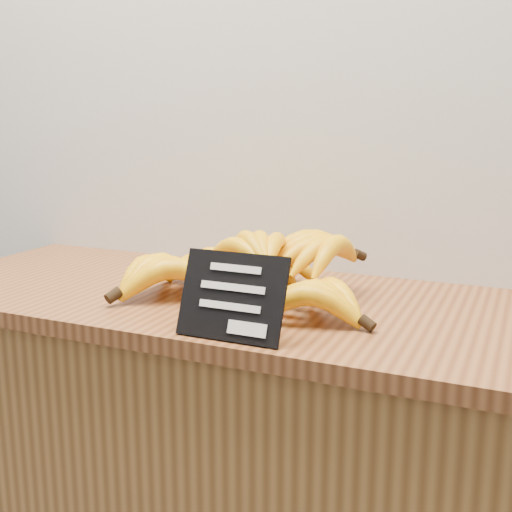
{
  "coord_description": "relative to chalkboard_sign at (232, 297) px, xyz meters",
  "views": [
    {
      "loc": [
        0.4,
        1.68,
        1.26
      ],
      "look_at": [
        -0.04,
        2.7,
        1.02
      ],
      "focal_mm": 45.0,
      "sensor_mm": 36.0,
      "label": 1
    }
  ],
  "objects": [
    {
      "name": "banana_pile",
      "position": [
        -0.08,
        0.22,
        -0.02
      ],
      "size": [
        0.56,
        0.43,
        0.12
      ],
      "color": "#FBB90A",
      "rests_on": "counter_top"
    },
    {
      "name": "counter_top",
      "position": [
        -0.04,
        0.22,
        -0.08
      ],
      "size": [
        1.45,
        0.54,
        0.03
      ],
      "primitive_type": "cube",
      "color": "brown",
      "rests_on": "counter"
    },
    {
      "name": "chalkboard_sign",
      "position": [
        0.0,
        0.0,
        0.0
      ],
      "size": [
        0.17,
        0.06,
        0.13
      ],
      "primitive_type": "cube",
      "rotation": [
        -0.39,
        0.0,
        0.0
      ],
      "color": "black",
      "rests_on": "counter_top"
    }
  ]
}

